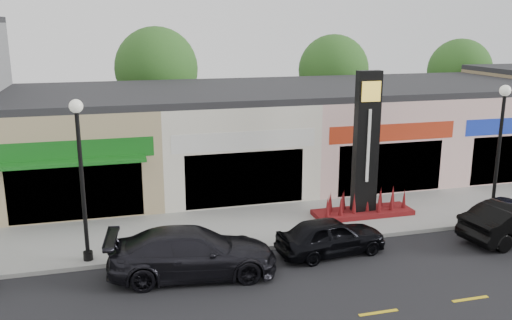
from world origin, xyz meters
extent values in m
plane|color=black|center=(0.00, 0.00, 0.00)|extent=(120.00, 120.00, 0.00)
cube|color=gray|center=(0.00, 4.35, 0.07)|extent=(52.00, 4.30, 0.15)
cube|color=gray|center=(0.00, 2.10, 0.07)|extent=(52.00, 0.20, 0.15)
cube|color=tan|center=(-8.50, 11.50, 2.25)|extent=(7.00, 10.00, 4.50)
cube|color=#262628|center=(-8.50, 11.50, 4.65)|extent=(7.00, 10.00, 0.30)
cube|color=black|center=(-8.50, 6.55, 1.40)|extent=(5.25, 0.10, 2.40)
cube|color=#16641A|center=(-8.50, 6.55, 3.10)|extent=(6.30, 0.12, 0.80)
cube|color=#16641A|center=(-8.50, 6.10, 2.70)|extent=(5.60, 0.90, 0.12)
cube|color=beige|center=(-1.50, 11.50, 2.25)|extent=(7.00, 10.00, 4.50)
cube|color=#262628|center=(-1.50, 11.50, 4.65)|extent=(7.00, 10.00, 0.30)
cube|color=black|center=(-1.50, 6.55, 1.40)|extent=(5.25, 0.10, 2.40)
cube|color=silver|center=(-1.50, 6.55, 3.10)|extent=(6.30, 0.12, 0.80)
cube|color=beige|center=(5.50, 11.50, 2.25)|extent=(7.00, 10.00, 4.50)
cube|color=#262628|center=(5.50, 11.50, 4.65)|extent=(7.00, 10.00, 0.30)
cube|color=black|center=(5.50, 6.55, 1.40)|extent=(5.25, 0.10, 2.40)
cube|color=red|center=(5.50, 6.55, 3.10)|extent=(6.30, 0.12, 0.80)
cube|color=beige|center=(12.50, 11.50, 2.25)|extent=(7.00, 10.00, 4.50)
cube|color=#262628|center=(12.50, 11.50, 4.65)|extent=(7.00, 10.00, 0.30)
cylinder|color=#382619|center=(-4.00, 19.50, 1.57)|extent=(0.36, 0.36, 3.15)
sphere|color=#26571B|center=(-4.00, 19.50, 5.23)|extent=(5.20, 5.20, 5.20)
cylinder|color=#382619|center=(8.00, 19.50, 1.49)|extent=(0.36, 0.36, 2.97)
sphere|color=#26571B|center=(8.00, 19.50, 4.89)|extent=(4.80, 4.80, 4.80)
cylinder|color=#382619|center=(18.00, 19.50, 1.40)|extent=(0.36, 0.36, 2.80)
sphere|color=#26571B|center=(18.00, 19.50, 4.64)|extent=(4.60, 4.60, 4.60)
cylinder|color=black|center=(-8.00, 2.50, 0.30)|extent=(0.32, 0.32, 0.30)
cylinder|color=black|center=(-8.00, 2.50, 2.80)|extent=(0.14, 0.14, 5.00)
sphere|color=silver|center=(-8.00, 2.50, 5.40)|extent=(0.44, 0.44, 0.44)
cylinder|color=black|center=(8.00, 2.50, 0.30)|extent=(0.32, 0.32, 0.30)
cylinder|color=black|center=(8.00, 2.50, 2.80)|extent=(0.14, 0.14, 5.00)
sphere|color=silver|center=(8.00, 2.50, 5.40)|extent=(0.44, 0.44, 0.44)
cube|color=#611012|center=(3.00, 4.20, 0.25)|extent=(4.20, 1.30, 0.20)
cube|color=black|center=(3.00, 4.20, 3.15)|extent=(1.00, 0.40, 6.00)
cube|color=yellow|center=(3.00, 3.98, 5.35)|extent=(0.80, 0.05, 0.80)
cube|color=silver|center=(3.00, 3.98, 3.15)|extent=(0.12, 0.04, 3.00)
imported|color=black|center=(-4.69, 0.73, 0.78)|extent=(2.79, 5.61, 1.57)
imported|color=black|center=(0.27, 1.15, 0.67)|extent=(2.01, 4.06, 1.33)
camera|label=1|loc=(-6.93, -15.40, 7.90)|focal=38.00mm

